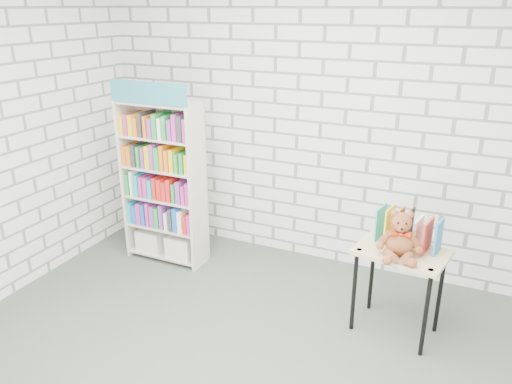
% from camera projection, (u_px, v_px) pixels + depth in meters
% --- Properties ---
extents(ground, '(4.50, 4.50, 0.00)m').
position_uv_depth(ground, '(223.00, 380.00, 3.45)').
color(ground, '#454E42').
rests_on(ground, ground).
extents(room_shell, '(4.52, 4.02, 2.81)m').
position_uv_depth(room_shell, '(216.00, 127.00, 2.82)').
color(room_shell, silver).
rests_on(room_shell, ground).
extents(bookshelf, '(0.80, 0.31, 1.80)m').
position_uv_depth(bookshelf, '(164.00, 182.00, 4.84)').
color(bookshelf, beige).
rests_on(bookshelf, ground).
extents(display_table, '(0.73, 0.57, 0.71)m').
position_uv_depth(display_table, '(400.00, 262.00, 3.77)').
color(display_table, tan).
rests_on(display_table, ground).
extents(table_books, '(0.49, 0.28, 0.27)m').
position_uv_depth(table_books, '(408.00, 229.00, 3.77)').
color(table_books, teal).
rests_on(table_books, display_table).
extents(teddy_bear, '(0.32, 0.31, 0.35)m').
position_uv_depth(teddy_bear, '(400.00, 239.00, 3.61)').
color(teddy_bear, brown).
rests_on(teddy_bear, display_table).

